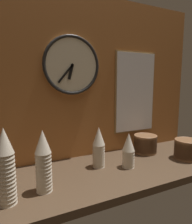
{
  "coord_description": "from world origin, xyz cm",
  "views": [
    {
      "loc": [
        -58.49,
        -96.19,
        49.56
      ],
      "look_at": [
        -9.6,
        4.0,
        33.15
      ],
      "focal_mm": 32.0,
      "sensor_mm": 36.0,
      "label": 1
    }
  ],
  "objects": [
    {
      "name": "cup_stack_center",
      "position": [
        -7.4,
        4.9,
        11.98
      ],
      "size": [
        7.45,
        7.45,
        23.96
      ],
      "color": "beige",
      "rests_on": "ground_plane"
    },
    {
      "name": "wall_clock",
      "position": [
        -16.66,
        23.47,
        60.26
      ],
      "size": [
        36.49,
        2.7,
        36.49
      ],
      "color": "beige"
    },
    {
      "name": "cup_stack_far_left",
      "position": [
        -57.82,
        -11.74,
        16.12
      ],
      "size": [
        7.45,
        7.45,
        32.23
      ],
      "color": "beige",
      "rests_on": "ground_plane"
    },
    {
      "name": "cup_stack_left",
      "position": [
        -42.2,
        -8.37,
        14.46
      ],
      "size": [
        7.45,
        7.45,
        28.93
      ],
      "color": "beige",
      "rests_on": "ground_plane"
    },
    {
      "name": "wall_tiled_back",
      "position": [
        0.0,
        26.5,
        52.5
      ],
      "size": [
        160.0,
        3.0,
        105.0
      ],
      "color": "#A3602D",
      "rests_on": "ground_plane"
    },
    {
      "name": "ground_plane",
      "position": [
        0.0,
        0.0,
        -2.0
      ],
      "size": [
        160.0,
        56.0,
        4.0
      ],
      "primitive_type": "cube",
      "color": "#4C3826"
    },
    {
      "name": "menu_board",
      "position": [
        32.71,
        24.35,
        42.3
      ],
      "size": [
        35.06,
        1.32,
        59.52
      ],
      "color": "olive"
    },
    {
      "name": "bowl_stack_far_right",
      "position": [
        50.67,
        -9.19,
        6.59
      ],
      "size": [
        16.17,
        16.17,
        12.73
      ],
      "color": "brown",
      "rests_on": "ground_plane"
    },
    {
      "name": "bowl_stack_right",
      "position": [
        33.45,
        11.93,
        6.59
      ],
      "size": [
        16.17,
        16.17,
        12.73
      ],
      "color": "brown",
      "rests_on": "ground_plane"
    },
    {
      "name": "cup_stack_center_right",
      "position": [
        8.0,
        -3.36,
        10.33
      ],
      "size": [
        7.45,
        7.45,
        20.65
      ],
      "color": "beige",
      "rests_on": "ground_plane"
    }
  ]
}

